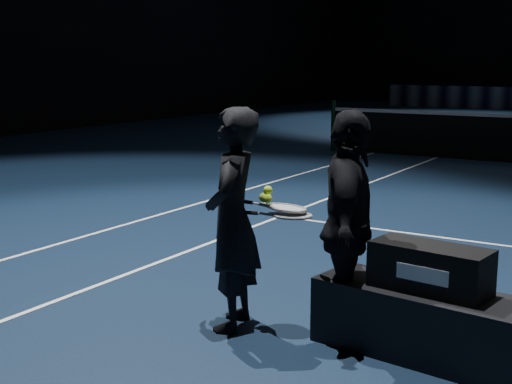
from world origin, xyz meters
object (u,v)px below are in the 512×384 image
Objects in this scene: player_a at (232,220)px; racket_upper at (287,208)px; racket_lower at (292,216)px; tennis_balls at (266,196)px; racket_bag at (430,268)px; player_bench at (428,324)px; player_b at (348,227)px.

racket_upper is at bearing 91.31° from player_a.
racket_lower is 5.67× the size of tennis_balls.
racket_bag is at bearing 7.06° from tennis_balls.
player_bench is at bearing 0.00° from racket_bag.
tennis_balls is (0.25, 0.07, 0.19)m from player_a.
player_b reaches higher than tennis_balls.
player_a and player_b have the same top height.
racket_lower is at bearing 81.72° from player_b.
player_bench is 1.18m from racket_lower.
racket_lower is (-0.98, -0.10, 0.26)m from racket_bag.
racket_bag is 0.47× the size of player_b.
racket_bag is at bearing 0.00° from player_bench.
racket_lower is 0.08m from racket_upper.
player_b is 0.46m from racket_upper.
player_a is 0.41m from racket_upper.
tennis_balls is at bearing 81.24° from player_b.
tennis_balls is at bearing -165.54° from player_bench.
racket_bag is 1.14× the size of racket_lower.
player_bench is 2.00× the size of racket_bag.
racket_bag is 1.02m from racket_lower.
racket_upper reaches higher than player_bench.
racket_lower is at bearing -166.71° from player_bench.
player_bench is 2.27× the size of racket_upper.
player_a is 13.67× the size of tennis_balls.
player_a is 2.41× the size of racket_lower.
racket_bag is 1.45m from player_a.
player_a is at bearing -164.04° from racket_bag.
player_bench is 0.94× the size of player_b.
player_a is 2.41× the size of racket_upper.
tennis_balls reaches higher than player_bench.
racket_upper is 5.67× the size of tennis_balls.
tennis_balls is at bearing -165.54° from racket_bag.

